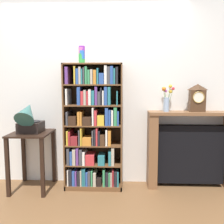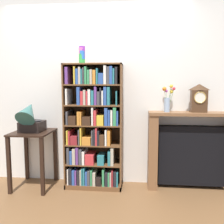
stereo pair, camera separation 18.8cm
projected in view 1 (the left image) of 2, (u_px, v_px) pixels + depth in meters
name	position (u px, v px, depth m)	size (l,w,h in m)	color
ground_plane	(93.00, 191.00, 3.18)	(8.00, 6.40, 0.02)	brown
wall_back	(113.00, 92.00, 3.37)	(5.00, 0.08, 2.60)	silver
bookshelf	(93.00, 130.00, 3.21)	(0.76, 0.35, 1.67)	brown
cup_stack	(82.00, 55.00, 3.08)	(0.08, 0.08, 0.22)	green
side_table_left	(32.00, 147.00, 3.18)	(0.50, 0.56, 0.77)	black
gramophone	(29.00, 118.00, 3.07)	(0.29, 0.43, 0.47)	black
fireplace_mantel	(190.00, 150.00, 3.27)	(1.17, 0.27, 1.04)	brown
mantel_clock	(197.00, 98.00, 3.16)	(0.20, 0.12, 0.37)	#472D1C
flower_vase	(167.00, 98.00, 3.18)	(0.17, 0.16, 0.36)	#99B2D1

